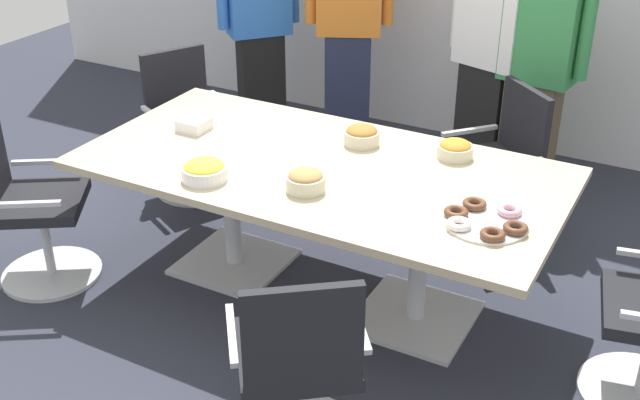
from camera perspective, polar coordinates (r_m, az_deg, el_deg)
ground_plane at (r=4.30m, az=0.00°, el=-6.53°), size 10.00×10.00×0.01m
conference_table at (r=3.98m, az=0.00°, el=0.95°), size 2.40×1.20×0.75m
office_chair_1 at (r=4.73m, az=12.53°, el=1.94°), size 0.76×0.76×0.91m
office_chair_2 at (r=5.26m, az=-9.41°, el=4.96°), size 0.73×0.73×0.91m
office_chair_3 at (r=4.48m, az=-20.12°, el=-0.79°), size 0.75×0.75×0.91m
office_chair_4 at (r=3.14m, az=-1.58°, el=-12.34°), size 0.76×0.76×0.91m
person_standing_0 at (r=5.87m, az=-4.39°, el=12.51°), size 0.46×0.51×1.68m
person_standing_1 at (r=5.61m, az=2.08°, el=12.77°), size 0.59×0.38×1.82m
person_standing_2 at (r=5.20m, az=12.14°, el=10.32°), size 0.61×0.34×1.74m
person_standing_3 at (r=5.07m, az=15.35°, el=9.03°), size 0.62×0.28×1.67m
snack_bowl_chips_orange at (r=4.04m, az=9.70°, el=3.64°), size 0.18×0.18×0.09m
snack_bowl_pretzels at (r=4.13m, az=3.02°, el=4.68°), size 0.19×0.19×0.10m
snack_bowl_chips_yellow at (r=3.80m, az=-8.32°, el=2.14°), size 0.22×0.22×0.10m
snack_bowl_cookies at (r=3.65m, az=-1.04°, el=1.42°), size 0.18×0.18×0.11m
donut_platter at (r=3.46m, az=11.79°, el=-1.45°), size 0.37×0.36×0.04m
napkin_pile at (r=4.36m, az=-9.06°, el=5.39°), size 0.15×0.15×0.07m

